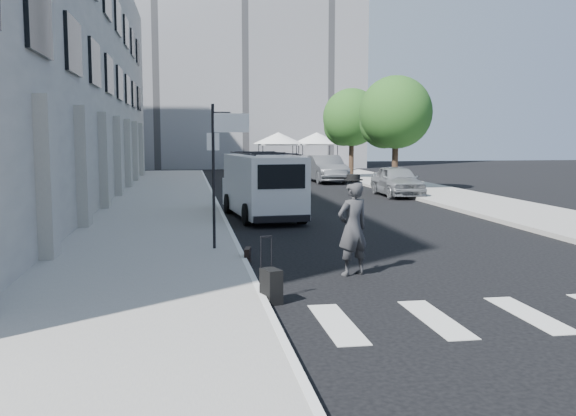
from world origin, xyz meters
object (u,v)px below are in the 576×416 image
object	(u,v)px
briefcase	(248,255)
parked_car_c	(304,166)
suitcase	(271,286)
businessman	(353,228)
parked_car_b	(326,169)
parked_car_a	(397,181)
cargo_van	(262,185)

from	to	relation	value
briefcase	parked_car_c	world-z (taller)	parked_car_c
briefcase	suitcase	world-z (taller)	suitcase
businessman	parked_car_b	xyz separation A→B (m)	(5.30, 26.63, -0.14)
parked_car_a	briefcase	bearing A→B (deg)	-118.39
businessman	briefcase	distance (m)	2.74
parked_car_a	parked_car_c	xyz separation A→B (m)	(-1.55, 16.22, -0.00)
businessman	parked_car_a	size ratio (longest dim) A/B	0.45
parked_car_c	briefcase	bearing A→B (deg)	-102.02
parked_car_b	businessman	bearing A→B (deg)	-103.07
parked_car_b	parked_car_c	size ratio (longest dim) A/B	1.00
businessman	suitcase	size ratio (longest dim) A/B	1.72
cargo_van	parked_car_a	bearing A→B (deg)	37.78
businessman	cargo_van	bearing A→B (deg)	-107.74
parked_car_c	suitcase	bearing A→B (deg)	-100.63
businessman	parked_car_c	world-z (taller)	businessman
suitcase	parked_car_a	distance (m)	20.74
briefcase	parked_car_a	world-z (taller)	parked_car_a
parked_car_a	parked_car_b	world-z (taller)	parked_car_b
parked_car_c	businessman	bearing A→B (deg)	-98.01
parked_car_c	cargo_van	bearing A→B (deg)	-103.31
briefcase	parked_car_b	size ratio (longest dim) A/B	0.09
parked_car_b	cargo_van	bearing A→B (deg)	-111.51
parked_car_b	parked_car_c	bearing A→B (deg)	89.76
parked_car_a	parked_car_b	xyz separation A→B (m)	(-1.37, 9.76, 0.10)
parked_car_a	parked_car_c	size ratio (longest dim) A/B	0.85
businessman	parked_car_a	distance (m)	18.14
businessman	cargo_van	distance (m)	9.79
parked_car_b	suitcase	bearing A→B (deg)	-106.07
cargo_van	parked_car_c	distance (m)	24.05
cargo_van	parked_car_a	world-z (taller)	cargo_van
parked_car_a	parked_car_b	size ratio (longest dim) A/B	0.85
cargo_van	parked_car_b	distance (m)	17.92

